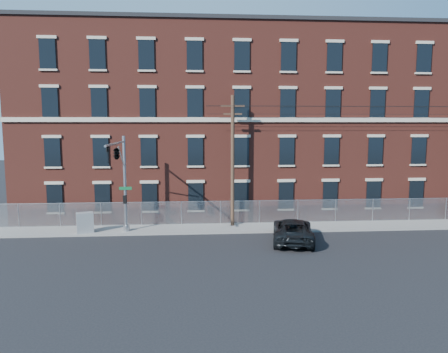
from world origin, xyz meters
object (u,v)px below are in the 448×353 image
traffic_signal_mast (119,163)px  utility_cabinet (85,223)px  utility_pole_near (233,159)px  pickup_truck (293,230)px

traffic_signal_mast → utility_cabinet: (-2.89, 2.02, -4.53)m
utility_pole_near → pickup_truck: size_ratio=1.76×
traffic_signal_mast → utility_cabinet: 5.74m
utility_cabinet → traffic_signal_mast: bearing=-51.5°
utility_pole_near → utility_cabinet: 11.86m
utility_cabinet → utility_pole_near: bearing=-9.3°
traffic_signal_mast → utility_pole_near: bearing=23.1°
utility_pole_near → utility_cabinet: size_ratio=6.76×
utility_pole_near → pickup_truck: (3.71, -4.41, -4.55)m
utility_pole_near → pickup_truck: bearing=-49.9°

